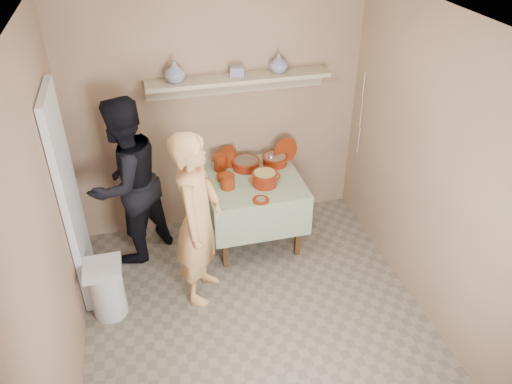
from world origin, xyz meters
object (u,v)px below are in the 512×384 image
object	(u,v)px
person_cook	(198,220)
trash_bin	(107,289)
cazuela_rice	(265,178)
serving_table	(253,188)
person_helper	(126,182)

from	to	relation	value
person_cook	trash_bin	size ratio (longest dim) A/B	3.01
trash_bin	person_cook	bearing A→B (deg)	4.52
person_cook	cazuela_rice	xyz separation A→B (m)	(0.74, 0.53, 0.00)
person_cook	serving_table	distance (m)	0.96
person_helper	person_cook	bearing A→B (deg)	86.94
person_cook	trash_bin	world-z (taller)	person_cook
person_cook	serving_table	world-z (taller)	person_cook
person_helper	cazuela_rice	xyz separation A→B (m)	(1.33, -0.22, -0.02)
serving_table	cazuela_rice	distance (m)	0.27
person_cook	trash_bin	distance (m)	1.03
serving_table	cazuela_rice	size ratio (longest dim) A/B	2.95
serving_table	person_cook	bearing A→B (deg)	-134.21
serving_table	trash_bin	bearing A→B (deg)	-153.90
person_cook	cazuela_rice	distance (m)	0.91
person_helper	cazuela_rice	size ratio (longest dim) A/B	5.24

